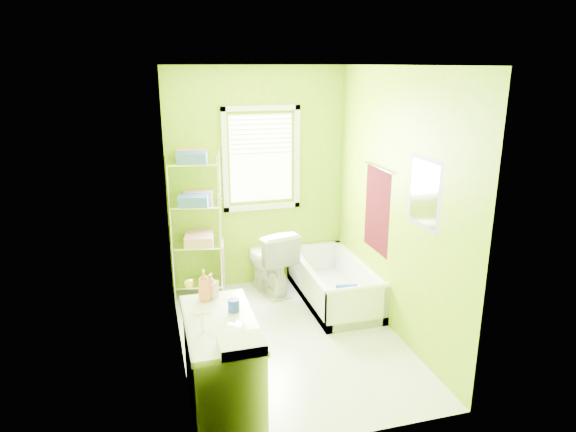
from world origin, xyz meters
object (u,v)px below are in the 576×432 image
object	(u,v)px
bathtub	(334,289)
vanity	(222,363)
toilet	(269,260)
wire_shelf_unit	(198,209)

from	to	relation	value
bathtub	vanity	bearing A→B (deg)	-133.80
toilet	wire_shelf_unit	distance (m)	1.03
toilet	vanity	size ratio (longest dim) A/B	0.73
bathtub	wire_shelf_unit	world-z (taller)	wire_shelf_unit
toilet	vanity	world-z (taller)	vanity
toilet	wire_shelf_unit	world-z (taller)	wire_shelf_unit
toilet	wire_shelf_unit	xyz separation A→B (m)	(-0.79, 0.12, 0.65)
toilet	wire_shelf_unit	bearing A→B (deg)	-20.88
bathtub	wire_shelf_unit	size ratio (longest dim) A/B	0.86
vanity	bathtub	bearing A→B (deg)	46.20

